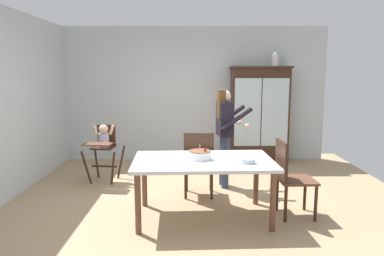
# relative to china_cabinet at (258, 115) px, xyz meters

# --- Properties ---
(ground_plane) EXTENTS (6.24, 6.24, 0.00)m
(ground_plane) POSITION_rel_china_cabinet_xyz_m (-1.30, -2.37, -0.96)
(ground_plane) COLOR tan
(wall_back) EXTENTS (5.32, 0.06, 2.70)m
(wall_back) POSITION_rel_china_cabinet_xyz_m (-1.30, 0.26, 0.39)
(wall_back) COLOR silver
(wall_back) RESTS_ON ground_plane
(china_cabinet) EXTENTS (1.17, 0.48, 1.91)m
(china_cabinet) POSITION_rel_china_cabinet_xyz_m (0.00, 0.00, 0.00)
(china_cabinet) COLOR #382116
(china_cabinet) RESTS_ON ground_plane
(ceramic_vase) EXTENTS (0.13, 0.13, 0.27)m
(ceramic_vase) POSITION_rel_china_cabinet_xyz_m (0.28, 0.00, 1.07)
(ceramic_vase) COLOR white
(ceramic_vase) RESTS_ON china_cabinet
(high_chair_with_toddler) EXTENTS (0.63, 0.73, 0.95)m
(high_chair_with_toddler) POSITION_rel_china_cabinet_xyz_m (-2.79, -1.30, -0.31)
(high_chair_with_toddler) COLOR #382116
(high_chair_with_toddler) RESTS_ON ground_plane
(adult_person) EXTENTS (0.55, 0.54, 1.53)m
(adult_person) POSITION_rel_china_cabinet_xyz_m (-0.82, -1.58, 0.01)
(adult_person) COLOR #33425B
(adult_person) RESTS_ON ground_plane
(dining_table) EXTENTS (1.74, 1.12, 0.74)m
(dining_table) POSITION_rel_china_cabinet_xyz_m (-1.20, -2.84, -0.30)
(dining_table) COLOR silver
(dining_table) RESTS_ON ground_plane
(birthday_cake) EXTENTS (0.28, 0.28, 0.19)m
(birthday_cake) POSITION_rel_china_cabinet_xyz_m (-1.24, -2.82, -0.17)
(birthday_cake) COLOR white
(birthday_cake) RESTS_ON dining_table
(serving_bowl) EXTENTS (0.18, 0.18, 0.05)m
(serving_bowl) POSITION_rel_china_cabinet_xyz_m (-0.68, -3.01, -0.19)
(serving_bowl) COLOR #B2BCC6
(serving_bowl) RESTS_ON dining_table
(dining_chair_far_side) EXTENTS (0.45, 0.45, 0.96)m
(dining_chair_far_side) POSITION_rel_china_cabinet_xyz_m (-1.24, -2.10, -0.40)
(dining_chair_far_side) COLOR #382116
(dining_chair_far_side) RESTS_ON ground_plane
(dining_chair_right_end) EXTENTS (0.46, 0.46, 0.96)m
(dining_chair_right_end) POSITION_rel_china_cabinet_xyz_m (-0.13, -2.79, -0.40)
(dining_chair_right_end) COLOR #382116
(dining_chair_right_end) RESTS_ON ground_plane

